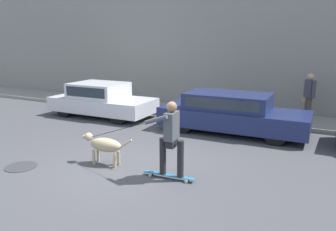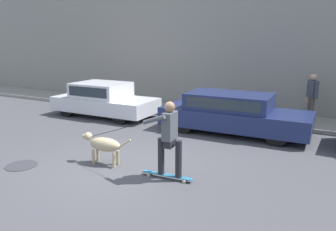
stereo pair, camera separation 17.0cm
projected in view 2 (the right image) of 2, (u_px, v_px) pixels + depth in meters
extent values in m
plane|color=#47474C|center=(123.00, 168.00, 7.51)|extent=(36.00, 36.00, 0.00)
cube|color=gray|center=(226.00, 40.00, 13.10)|extent=(32.00, 0.30, 5.70)
cube|color=gray|center=(214.00, 113.00, 12.75)|extent=(30.00, 1.94, 0.14)
cylinder|color=black|center=(143.00, 107.00, 12.71)|extent=(0.68, 0.21, 0.68)
cylinder|color=black|center=(120.00, 114.00, 11.39)|extent=(0.68, 0.21, 0.68)
cylinder|color=black|center=(93.00, 101.00, 13.81)|extent=(0.68, 0.21, 0.68)
cylinder|color=black|center=(67.00, 108.00, 12.50)|extent=(0.68, 0.21, 0.68)
cube|color=silver|center=(105.00, 104.00, 12.58)|extent=(4.00, 1.79, 0.52)
cube|color=silver|center=(101.00, 90.00, 12.53)|extent=(1.99, 1.60, 0.55)
cube|color=#28333D|center=(87.00, 92.00, 11.83)|extent=(1.74, 0.02, 0.35)
cylinder|color=black|center=(284.00, 123.00, 10.31)|extent=(0.65, 0.21, 0.65)
cylinder|color=black|center=(277.00, 135.00, 9.04)|extent=(0.65, 0.21, 0.65)
cylinder|color=black|center=(201.00, 114.00, 11.56)|extent=(0.65, 0.21, 0.65)
cylinder|color=black|center=(184.00, 123.00, 10.29)|extent=(0.65, 0.21, 0.65)
cube|color=navy|center=(234.00, 118.00, 10.27)|extent=(4.58, 1.77, 0.57)
cube|color=navy|center=(229.00, 101.00, 10.23)|extent=(2.58, 1.57, 0.49)
cube|color=#28333D|center=(222.00, 105.00, 9.55)|extent=(2.26, 0.04, 0.31)
cylinder|color=tan|center=(93.00, 157.00, 7.77)|extent=(0.07, 0.07, 0.35)
cylinder|color=tan|center=(98.00, 154.00, 7.93)|extent=(0.07, 0.07, 0.35)
cylinder|color=tan|center=(114.00, 160.00, 7.54)|extent=(0.07, 0.07, 0.35)
cylinder|color=tan|center=(118.00, 158.00, 7.70)|extent=(0.07, 0.07, 0.35)
ellipsoid|color=tan|center=(105.00, 145.00, 7.67)|extent=(0.84, 0.38, 0.33)
sphere|color=tan|center=(88.00, 136.00, 7.82)|extent=(0.19, 0.19, 0.19)
cylinder|color=tan|center=(85.00, 136.00, 7.85)|extent=(0.11, 0.09, 0.09)
cylinder|color=tan|center=(125.00, 143.00, 7.43)|extent=(0.33, 0.06, 0.25)
cylinder|color=beige|center=(148.00, 175.00, 7.06)|extent=(0.07, 0.03, 0.07)
cylinder|color=beige|center=(152.00, 173.00, 7.19)|extent=(0.07, 0.03, 0.07)
cylinder|color=beige|center=(184.00, 182.00, 6.73)|extent=(0.07, 0.03, 0.07)
cylinder|color=beige|center=(187.00, 179.00, 6.86)|extent=(0.07, 0.03, 0.07)
cube|color=teal|center=(167.00, 175.00, 6.95)|extent=(1.15, 0.19, 0.02)
cylinder|color=#232328|center=(161.00, 156.00, 6.91)|extent=(0.14, 0.14, 0.79)
cylinder|color=#232328|center=(179.00, 159.00, 6.75)|extent=(0.14, 0.14, 0.79)
cube|color=#232328|center=(170.00, 143.00, 6.76)|extent=(0.19, 0.32, 0.16)
cube|color=#4C5156|center=(170.00, 126.00, 6.68)|extent=(0.22, 0.41, 0.58)
sphere|color=#997056|center=(170.00, 107.00, 6.59)|extent=(0.22, 0.22, 0.22)
cylinder|color=#4C5156|center=(174.00, 125.00, 6.90)|extent=(0.09, 0.09, 0.55)
cylinder|color=#4C5156|center=(154.00, 120.00, 6.57)|extent=(0.55, 0.15, 0.27)
cylinder|color=black|center=(114.00, 130.00, 7.28)|extent=(1.71, 0.21, 0.63)
cylinder|color=brown|center=(309.00, 109.00, 11.23)|extent=(0.15, 0.15, 0.81)
cylinder|color=brown|center=(312.00, 110.00, 11.07)|extent=(0.15, 0.15, 0.81)
cube|color=#424751|center=(313.00, 89.00, 10.99)|extent=(0.39, 0.46, 0.59)
cylinder|color=#424751|center=(309.00, 88.00, 11.23)|extent=(0.09, 0.09, 0.56)
cylinder|color=#424751|center=(316.00, 90.00, 10.74)|extent=(0.09, 0.09, 0.56)
sphere|color=tan|center=(314.00, 77.00, 10.90)|extent=(0.22, 0.22, 0.22)
cube|color=tan|center=(308.00, 99.00, 11.32)|extent=(0.25, 0.33, 0.24)
cylinder|color=#38383D|center=(21.00, 166.00, 7.66)|extent=(0.72, 0.72, 0.01)
cylinder|color=gold|center=(72.00, 99.00, 14.46)|extent=(0.17, 0.17, 0.66)
sphere|color=gold|center=(71.00, 90.00, 14.37)|extent=(0.18, 0.18, 0.18)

